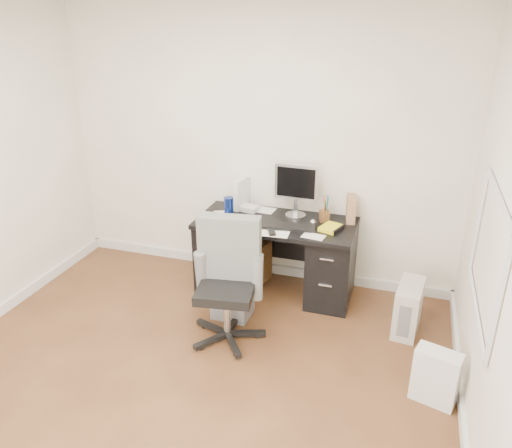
{
  "coord_description": "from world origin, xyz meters",
  "views": [
    {
      "loc": [
        1.44,
        -2.56,
        2.58
      ],
      "look_at": [
        0.24,
        1.2,
        0.9
      ],
      "focal_mm": 35.0,
      "sensor_mm": 36.0,
      "label": 1
    }
  ],
  "objects": [
    {
      "name": "office_chair",
      "position": [
        0.13,
        0.76,
        0.53
      ],
      "size": [
        0.68,
        0.68,
        1.06
      ],
      "primitive_type": null,
      "rotation": [
        0.0,
        0.0,
        0.15
      ],
      "color": "#585A58",
      "rests_on": "ground"
    },
    {
      "name": "paper_remote",
      "position": [
        0.35,
        1.39,
        0.76
      ],
      "size": [
        0.3,
        0.25,
        0.02
      ],
      "primitive_type": null,
      "rotation": [
        0.0,
        0.0,
        0.07
      ],
      "color": "white",
      "rests_on": "desk"
    },
    {
      "name": "travel_mug",
      "position": [
        -0.16,
        1.6,
        0.85
      ],
      "size": [
        0.11,
        0.11,
        0.21
      ],
      "primitive_type": "cylinder",
      "rotation": [
        0.0,
        0.0,
        -0.25
      ],
      "color": "navy",
      "rests_on": "desk"
    },
    {
      "name": "desk",
      "position": [
        0.3,
        1.65,
        0.4
      ],
      "size": [
        1.5,
        0.7,
        0.75
      ],
      "color": "black",
      "rests_on": "ground"
    },
    {
      "name": "yellow_book",
      "position": [
        0.83,
        1.61,
        0.77
      ],
      "size": [
        0.22,
        0.25,
        0.04
      ],
      "primitive_type": "cube",
      "rotation": [
        0.0,
        0.0,
        -0.32
      ],
      "color": "yellow",
      "rests_on": "desk"
    },
    {
      "name": "wicker_basket",
      "position": [
        -0.06,
        1.74,
        0.21
      ],
      "size": [
        0.52,
        0.52,
        0.42
      ],
      "primitive_type": "cube",
      "rotation": [
        0.0,
        0.0,
        -0.26
      ],
      "color": "#4B3116",
      "rests_on": "ground"
    },
    {
      "name": "magazine_file",
      "position": [
        0.97,
        1.87,
        0.87
      ],
      "size": [
        0.14,
        0.22,
        0.24
      ],
      "primitive_type": "cube",
      "rotation": [
        0.0,
        0.0,
        0.19
      ],
      "color": "#956A48",
      "rests_on": "desk"
    },
    {
      "name": "pen_cup",
      "position": [
        0.73,
        1.79,
        0.88
      ],
      "size": [
        0.14,
        0.14,
        0.25
      ],
      "primitive_type": null,
      "rotation": [
        0.0,
        0.0,
        0.36
      ],
      "color": "#583919",
      "rests_on": "desk"
    },
    {
      "name": "white_binder",
      "position": [
        -0.12,
        1.89,
        0.9
      ],
      "size": [
        0.17,
        0.28,
        0.3
      ],
      "primitive_type": "cube",
      "rotation": [
        0.0,
        0.0,
        -0.2
      ],
      "color": "silver",
      "rests_on": "desk"
    },
    {
      "name": "lcd_monitor",
      "position": [
        0.45,
        1.82,
        1.01
      ],
      "size": [
        0.43,
        0.25,
        0.53
      ],
      "primitive_type": null,
      "rotation": [
        0.0,
        0.0,
        -0.03
      ],
      "color": "silver",
      "rests_on": "desk"
    },
    {
      "name": "ground",
      "position": [
        0.0,
        0.0,
        0.0
      ],
      "size": [
        4.0,
        4.0,
        0.0
      ],
      "primitive_type": "plane",
      "color": "#492A17",
      "rests_on": "ground"
    },
    {
      "name": "desk_printer",
      "position": [
        0.05,
        1.1,
        0.1
      ],
      "size": [
        0.34,
        0.29,
        0.2
      ],
      "primitive_type": "cube",
      "rotation": [
        0.0,
        0.0,
        -0.03
      ],
      "color": "slate",
      "rests_on": "ground"
    },
    {
      "name": "loose_papers",
      "position": [
        0.1,
        1.6,
        0.75
      ],
      "size": [
        1.1,
        0.6,
        0.0
      ],
      "primitive_type": null,
      "color": "white",
      "rests_on": "desk"
    },
    {
      "name": "pc_tower",
      "position": [
        1.58,
        1.35,
        0.22
      ],
      "size": [
        0.25,
        0.46,
        0.44
      ],
      "primitive_type": "cube",
      "rotation": [
        0.0,
        0.0,
        -0.12
      ],
      "color": "#B6B0A4",
      "rests_on": "ground"
    },
    {
      "name": "room_shell",
      "position": [
        0.03,
        0.03,
        1.66
      ],
      "size": [
        4.02,
        4.02,
        2.71
      ],
      "color": "beige",
      "rests_on": "ground"
    },
    {
      "name": "computer_mouse",
      "position": [
        0.65,
        1.66,
        0.78
      ],
      "size": [
        0.06,
        0.06,
        0.05
      ],
      "primitive_type": "sphere",
      "rotation": [
        0.0,
        0.0,
        0.19
      ],
      "color": "silver",
      "rests_on": "desk"
    },
    {
      "name": "shopping_bag",
      "position": [
        1.8,
        0.5,
        0.21
      ],
      "size": [
        0.36,
        0.3,
        0.42
      ],
      "primitive_type": "cube",
      "rotation": [
        0.0,
        0.0,
        -0.29
      ],
      "color": "silver",
      "rests_on": "ground"
    },
    {
      "name": "keyboard",
      "position": [
        0.45,
        1.53,
        0.76
      ],
      "size": [
        0.51,
        0.23,
        0.03
      ],
      "primitive_type": "cube",
      "rotation": [
        0.0,
        0.0,
        0.13
      ],
      "color": "black",
      "rests_on": "desk"
    }
  ]
}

